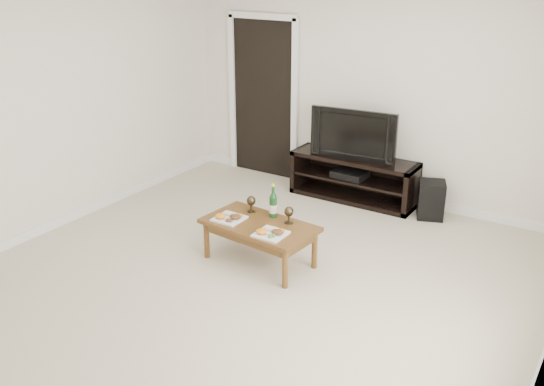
{
  "coord_description": "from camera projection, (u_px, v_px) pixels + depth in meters",
  "views": [
    {
      "loc": [
        2.79,
        -3.87,
        2.83
      ],
      "look_at": [
        -0.09,
        0.65,
        0.7
      ],
      "focal_mm": 40.0,
      "sensor_mm": 36.0,
      "label": 1
    }
  ],
  "objects": [
    {
      "name": "floor",
      "position": [
        241.0,
        289.0,
        5.47
      ],
      "size": [
        5.5,
        5.5,
        0.0
      ],
      "primitive_type": "plane",
      "color": "beige",
      "rests_on": "ground"
    },
    {
      "name": "back_wall",
      "position": [
        374.0,
        92.0,
        7.16
      ],
      "size": [
        5.0,
        0.04,
        2.6
      ],
      "primitive_type": "cube",
      "color": "silver",
      "rests_on": "ground"
    },
    {
      "name": "doorway",
      "position": [
        263.0,
        99.0,
        8.01
      ],
      "size": [
        0.9,
        0.02,
        2.05
      ],
      "primitive_type": "cube",
      "color": "black",
      "rests_on": "ground"
    },
    {
      "name": "media_console",
      "position": [
        354.0,
        178.0,
        7.36
      ],
      "size": [
        1.54,
        0.45,
        0.55
      ],
      "primitive_type": "cube",
      "color": "black",
      "rests_on": "ground"
    },
    {
      "name": "television",
      "position": [
        356.0,
        133.0,
        7.15
      ],
      "size": [
        1.05,
        0.24,
        0.6
      ],
      "primitive_type": "imported",
      "rotation": [
        0.0,
        0.0,
        0.1
      ],
      "color": "black",
      "rests_on": "media_console"
    },
    {
      "name": "av_receiver",
      "position": [
        350.0,
        174.0,
        7.36
      ],
      "size": [
        0.41,
        0.32,
        0.08
      ],
      "primitive_type": "cube",
      "rotation": [
        0.0,
        0.0,
        -0.04
      ],
      "color": "black",
      "rests_on": "media_console"
    },
    {
      "name": "subwoofer",
      "position": [
        431.0,
        200.0,
        6.88
      ],
      "size": [
        0.37,
        0.37,
        0.43
      ],
      "primitive_type": "cube",
      "rotation": [
        0.0,
        0.0,
        0.37
      ],
      "color": "black",
      "rests_on": "ground"
    },
    {
      "name": "coffee_table",
      "position": [
        260.0,
        243.0,
        5.87
      ],
      "size": [
        1.13,
        0.69,
        0.42
      ],
      "primitive_type": "cube",
      "rotation": [
        0.0,
        0.0,
        -0.09
      ],
      "color": "brown",
      "rests_on": "ground"
    },
    {
      "name": "plate_left",
      "position": [
        229.0,
        216.0,
        5.86
      ],
      "size": [
        0.27,
        0.27,
        0.07
      ],
      "primitive_type": "cube",
      "color": "white",
      "rests_on": "coffee_table"
    },
    {
      "name": "plate_right",
      "position": [
        271.0,
        232.0,
        5.54
      ],
      "size": [
        0.27,
        0.27,
        0.07
      ],
      "primitive_type": "cube",
      "color": "white",
      "rests_on": "coffee_table"
    },
    {
      "name": "wine_bottle",
      "position": [
        273.0,
        200.0,
        5.87
      ],
      "size": [
        0.07,
        0.07,
        0.35
      ],
      "primitive_type": "cylinder",
      "color": "#103C17",
      "rests_on": "coffee_table"
    },
    {
      "name": "goblet_left",
      "position": [
        251.0,
        204.0,
        6.01
      ],
      "size": [
        0.09,
        0.09,
        0.17
      ],
      "primitive_type": null,
      "color": "#372E1E",
      "rests_on": "coffee_table"
    },
    {
      "name": "goblet_right",
      "position": [
        289.0,
        215.0,
        5.76
      ],
      "size": [
        0.09,
        0.09,
        0.17
      ],
      "primitive_type": null,
      "color": "#372E1E",
      "rests_on": "coffee_table"
    }
  ]
}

